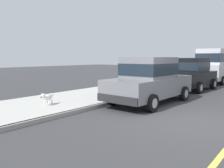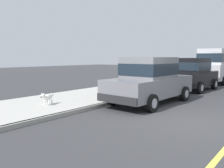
{
  "view_description": "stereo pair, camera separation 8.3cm",
  "coord_description": "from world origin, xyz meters",
  "px_view_note": "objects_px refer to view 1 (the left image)",
  "views": [
    {
      "loc": [
        2.64,
        -6.79,
        1.91
      ],
      "look_at": [
        -3.13,
        0.41,
        0.85
      ],
      "focal_mm": 37.13,
      "sensor_mm": 36.0,
      "label": 1
    },
    {
      "loc": [
        2.7,
        -6.74,
        1.91
      ],
      "look_at": [
        -3.13,
        0.41,
        0.85
      ],
      "focal_mm": 37.13,
      "sensor_mm": 36.0,
      "label": 2
    }
  ],
  "objects_px": {
    "dog_white": "(47,97)",
    "car_silver_van": "(216,64)",
    "car_grey_sedan": "(150,80)",
    "car_black_hatchback": "(192,74)"
  },
  "relations": [
    {
      "from": "car_grey_sedan",
      "to": "car_black_hatchback",
      "type": "relative_size",
      "value": 1.2
    },
    {
      "from": "car_black_hatchback",
      "to": "car_silver_van",
      "type": "distance_m",
      "value": 5.18
    },
    {
      "from": "car_black_hatchback",
      "to": "dog_white",
      "type": "relative_size",
      "value": 5.2
    },
    {
      "from": "dog_white",
      "to": "car_silver_van",
      "type": "bearing_deg",
      "value": 79.89
    },
    {
      "from": "car_black_hatchback",
      "to": "car_grey_sedan",
      "type": "bearing_deg",
      "value": -89.74
    },
    {
      "from": "car_silver_van",
      "to": "dog_white",
      "type": "bearing_deg",
      "value": -100.11
    },
    {
      "from": "car_black_hatchback",
      "to": "dog_white",
      "type": "xyz_separation_m",
      "value": [
        -2.44,
        -8.29,
        -0.55
      ]
    },
    {
      "from": "dog_white",
      "to": "car_black_hatchback",
      "type": "bearing_deg",
      "value": 73.61
    },
    {
      "from": "car_grey_sedan",
      "to": "car_black_hatchback",
      "type": "bearing_deg",
      "value": 90.26
    },
    {
      "from": "car_grey_sedan",
      "to": "dog_white",
      "type": "height_order",
      "value": "car_grey_sedan"
    }
  ]
}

